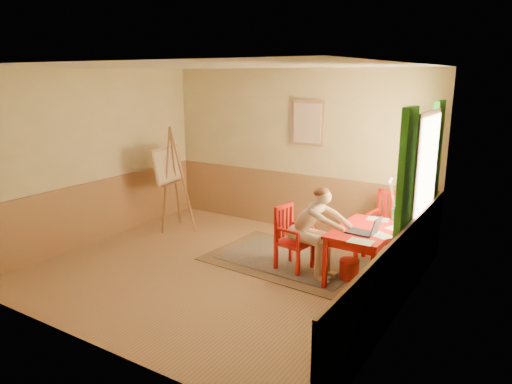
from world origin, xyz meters
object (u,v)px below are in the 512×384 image
Objects in this scene: laptop at (366,230)px; chair_left at (292,238)px; table at (365,235)px; figure at (312,226)px; chair_back at (385,225)px; easel at (170,169)px.

chair_left is at bearing 178.35° from laptop.
laptop is (0.08, -0.22, 0.14)m from table.
chair_left is at bearing 173.90° from figure.
table is at bearing 109.73° from laptop.
laptop is (0.75, 0.00, 0.07)m from figure.
laptop is at bearing 0.26° from figure.
easel is (-3.64, -0.69, 0.59)m from chair_back.
figure is 2.96× the size of laptop.
figure reaches higher than chair_left.
easel reaches higher than figure.
easel is (-3.73, 0.50, 0.32)m from laptop.
table is 0.96× the size of figure.
easel is at bearing -169.24° from chair_back.
table is at bearing -4.49° from easel.
easel reaches higher than laptop.
table is at bearing 18.22° from figure.
laptop is (1.07, -0.03, 0.31)m from chair_left.
table is 3.70m from easel.
chair_back is 1.23m from laptop.
figure reaches higher than laptop.
chair_left is 0.50× the size of easel.
easel is at bearing 170.35° from figure.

